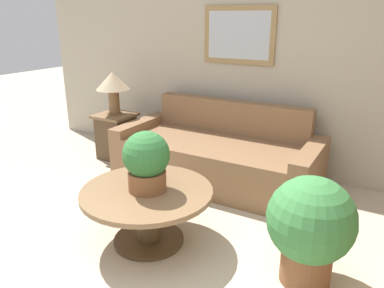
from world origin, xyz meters
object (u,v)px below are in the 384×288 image
table_lamp (113,84)px  potted_plant_on_table (146,160)px  coffee_table (147,204)px  side_table (116,136)px  couch_main (217,156)px  potted_plant_floor (310,226)px

table_lamp → potted_plant_on_table: bearing=-42.1°
coffee_table → side_table: (-1.54, 1.40, -0.04)m
couch_main → potted_plant_on_table: bearing=-87.2°
coffee_table → potted_plant_floor: potted_plant_floor is taller
coffee_table → potted_plant_floor: (1.26, 0.15, 0.10)m
coffee_table → table_lamp: (-1.54, 1.40, 0.64)m
potted_plant_on_table → potted_plant_floor: potted_plant_on_table is taller
potted_plant_on_table → coffee_table: bearing=-156.6°
side_table → coffee_table: bearing=-42.3°
side_table → table_lamp: (-0.00, 0.00, 0.68)m
potted_plant_on_table → table_lamp: bearing=137.9°
coffee_table → potted_plant_floor: size_ratio=1.34×
side_table → potted_plant_on_table: 2.13m
table_lamp → potted_plant_floor: bearing=-24.0°
potted_plant_on_table → side_table: bearing=137.9°
potted_plant_on_table → potted_plant_floor: bearing=6.9°
couch_main → coffee_table: 1.41m
coffee_table → table_lamp: bearing=137.7°
table_lamp → side_table: bearing=0.0°
couch_main → coffee_table: (0.06, -1.40, 0.06)m
side_table → potted_plant_floor: bearing=-24.0°
table_lamp → potted_plant_floor: (2.80, -1.25, -0.54)m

